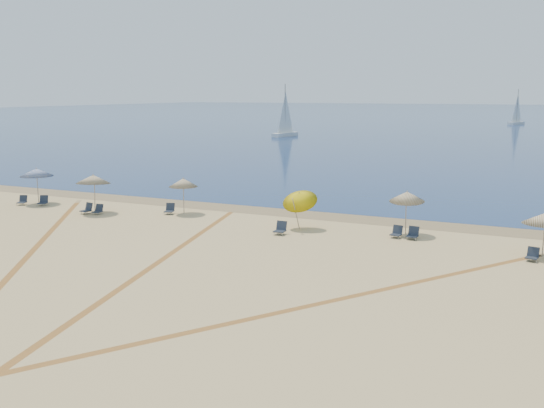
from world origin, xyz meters
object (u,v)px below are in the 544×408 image
(chair_1, at_px, (43,201))
(chair_8, at_px, (532,255))
(chair_4, at_px, (170,209))
(chair_5, at_px, (281,229))
(umbrella_4, at_px, (407,196))
(sailboat_1, at_px, (285,121))
(chair_7, at_px, (413,234))
(umbrella_1, at_px, (93,179))
(chair_6, at_px, (397,232))
(chair_3, at_px, (98,210))
(umbrella_3, at_px, (299,198))
(umbrella_0, at_px, (37,172))
(umbrella_2, at_px, (183,183))
(sailboat_2, at_px, (517,114))
(chair_2, at_px, (87,209))
(chair_0, at_px, (22,201))

(chair_1, relative_size, chair_8, 1.18)
(chair_4, bearing_deg, chair_5, -29.05)
(chair_4, bearing_deg, umbrella_4, -12.95)
(umbrella_4, xyz_separation_m, sailboat_1, (-35.22, 67.78, 0.67))
(chair_1, relative_size, chair_7, 1.19)
(umbrella_1, xyz_separation_m, chair_6, (19.88, 1.22, -1.97))
(umbrella_4, distance_m, chair_6, 2.10)
(umbrella_1, distance_m, chair_3, 2.05)
(umbrella_3, height_order, chair_1, umbrella_3)
(umbrella_4, distance_m, chair_1, 25.43)
(umbrella_0, height_order, umbrella_2, umbrella_0)
(umbrella_0, bearing_deg, sailboat_1, 97.51)
(chair_1, relative_size, sailboat_2, 0.10)
(umbrella_1, distance_m, chair_7, 20.89)
(chair_2, bearing_deg, umbrella_2, 34.05)
(umbrella_2, xyz_separation_m, chair_5, (8.13, -2.82, -1.74))
(umbrella_0, height_order, chair_3, umbrella_0)
(chair_4, relative_size, sailboat_1, 0.09)
(umbrella_4, bearing_deg, chair_8, -23.79)
(umbrella_1, relative_size, chair_7, 3.64)
(chair_7, bearing_deg, chair_8, -13.13)
(chair_6, relative_size, chair_8, 1.00)
(chair_0, distance_m, chair_2, 6.40)
(sailboat_1, bearing_deg, chair_1, -69.90)
(chair_4, distance_m, sailboat_2, 130.90)
(chair_8, height_order, sailboat_1, sailboat_1)
(sailboat_1, bearing_deg, chair_7, -50.50)
(chair_8, height_order, sailboat_2, sailboat_2)
(chair_8, bearing_deg, umbrella_0, -171.46)
(umbrella_1, distance_m, chair_6, 20.01)
(chair_0, height_order, chair_3, chair_0)
(umbrella_4, bearing_deg, sailboat_2, 89.01)
(umbrella_1, xyz_separation_m, chair_3, (0.49, -0.27, -1.97))
(chair_5, xyz_separation_m, sailboat_2, (8.74, 132.02, 2.33))
(umbrella_1, distance_m, umbrella_4, 20.30)
(chair_0, bearing_deg, chair_5, -22.59)
(umbrella_2, relative_size, sailboat_2, 0.27)
(chair_0, xyz_separation_m, chair_7, (27.45, 0.97, 0.01))
(chair_6, bearing_deg, chair_8, -6.92)
(umbrella_3, distance_m, chair_5, 2.31)
(chair_4, bearing_deg, sailboat_2, 67.83)
(chair_1, height_order, chair_7, chair_1)
(chair_4, bearing_deg, umbrella_0, 169.20)
(chair_4, xyz_separation_m, chair_6, (15.11, -0.48, -0.02))
(umbrella_3, relative_size, umbrella_4, 1.03)
(umbrella_4, bearing_deg, chair_5, -157.25)
(umbrella_0, distance_m, chair_2, 6.14)
(chair_0, bearing_deg, chair_8, -21.93)
(chair_0, relative_size, chair_2, 1.02)
(umbrella_3, distance_m, chair_1, 19.37)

